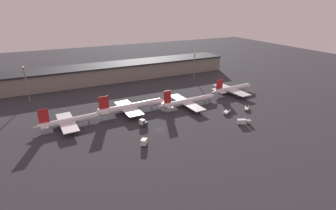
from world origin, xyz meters
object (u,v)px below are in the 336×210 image
service_vehicle_2 (143,123)px  airplane_2 (188,101)px  service_vehicle_1 (144,142)px  service_vehicle_4 (243,122)px  service_vehicle_0 (247,108)px  airplane_3 (232,89)px  airplane_1 (131,107)px  service_vehicle_3 (227,112)px  airplane_0 (69,121)px

service_vehicle_2 → airplane_2: bearing=88.7°
service_vehicle_1 → service_vehicle_4: service_vehicle_1 is taller
service_vehicle_4 → service_vehicle_0: bearing=63.6°
airplane_2 → airplane_3: airplane_2 is taller
airplane_3 → airplane_2: bearing=-173.8°
service_vehicle_1 → service_vehicle_4: size_ratio=0.64×
airplane_1 → service_vehicle_3: 59.68m
service_vehicle_1 → service_vehicle_3: size_ratio=0.77×
airplane_2 → service_vehicle_3: bearing=-57.8°
airplane_1 → service_vehicle_3: (52.98, -27.36, -2.50)m
service_vehicle_2 → service_vehicle_4: service_vehicle_2 is taller
airplane_3 → service_vehicle_2: (-79.92, -22.33, -1.59)m
airplane_2 → service_vehicle_2: 40.31m
service_vehicle_3 → service_vehicle_0: bearing=-32.8°
service_vehicle_0 → service_vehicle_3: service_vehicle_3 is taller
service_vehicle_0 → service_vehicle_3: size_ratio=0.93×
airplane_1 → service_vehicle_3: bearing=-30.5°
airplane_0 → service_vehicle_3: airplane_0 is taller
service_vehicle_0 → service_vehicle_1: size_ratio=1.21×
airplane_0 → airplane_2: (74.42, -1.85, -0.13)m
service_vehicle_0 → service_vehicle_2: size_ratio=1.21×
airplane_1 → service_vehicle_1: 41.61m
service_vehicle_0 → service_vehicle_3: (-15.30, 0.51, 0.10)m
airplane_2 → service_vehicle_0: (30.74, -22.24, -2.00)m
airplane_1 → airplane_2: (37.53, -5.63, -0.60)m
airplane_0 → service_vehicle_2: 40.87m
service_vehicle_1 → airplane_2: bearing=-16.7°
airplane_0 → airplane_3: size_ratio=0.93×
service_vehicle_3 → airplane_2: bearing=94.5°
airplane_2 → service_vehicle_0: size_ratio=7.32×
service_vehicle_1 → service_vehicle_2: size_ratio=1.00×
service_vehicle_0 → service_vehicle_2: bearing=130.8°
airplane_3 → service_vehicle_4: airplane_3 is taller
service_vehicle_0 → service_vehicle_2: (-68.05, 7.03, 0.82)m
airplane_0 → service_vehicle_1: airplane_0 is taller
airplane_1 → service_vehicle_4: size_ratio=6.04×
service_vehicle_1 → service_vehicle_2: (7.35, 20.11, 0.03)m
service_vehicle_1 → service_vehicle_0: bearing=-45.2°
airplane_3 → service_vehicle_0: 31.75m
service_vehicle_3 → service_vehicle_4: 16.47m
airplane_1 → service_vehicle_3: airplane_1 is taller
airplane_1 → service_vehicle_4: bearing=-43.6°
service_vehicle_0 → service_vehicle_4: size_ratio=0.77×
service_vehicle_4 → service_vehicle_1: bearing=-162.6°
airplane_0 → service_vehicle_2: airplane_0 is taller
service_vehicle_0 → service_vehicle_2: 68.41m
airplane_0 → airplane_1: bearing=2.6°
service_vehicle_1 → service_vehicle_4: bearing=-57.7°
airplane_2 → airplane_1: bearing=168.2°
airplane_0 → service_vehicle_4: 97.02m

